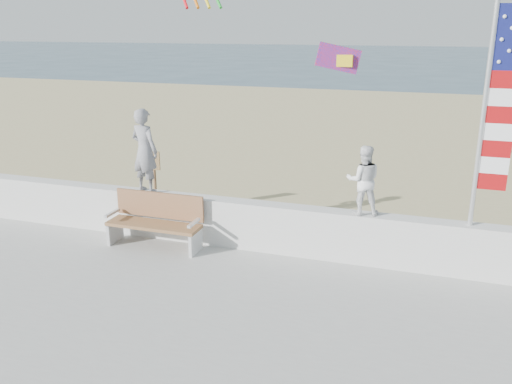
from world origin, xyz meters
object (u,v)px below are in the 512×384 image
adult (145,151)px  bench (156,220)px  child (363,180)px  flag (493,108)px

adult → bench: size_ratio=0.91×
adult → child: (4.17, 0.00, -0.21)m
adult → flag: 6.15m
child → flag: 2.29m
adult → bench: adult is taller
child → flag: flag is taller
adult → child: 4.18m
adult → child: bearing=-165.2°
child → adult: bearing=-13.4°
bench → flag: size_ratio=0.51×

